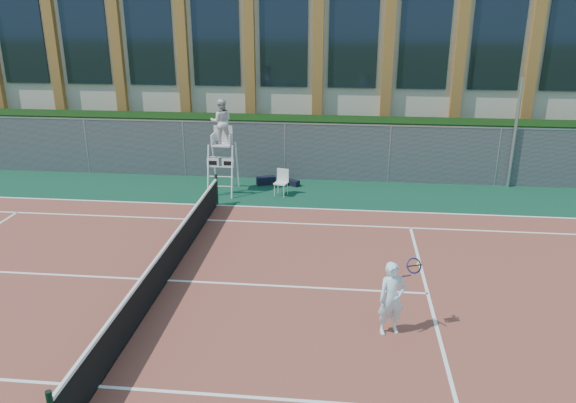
# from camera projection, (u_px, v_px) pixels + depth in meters

# --- Properties ---
(ground) EXTENTS (120.00, 120.00, 0.00)m
(ground) POSITION_uv_depth(u_px,v_px,m) (167.00, 281.00, 14.03)
(ground) COLOR #233814
(apron) EXTENTS (36.00, 20.00, 0.01)m
(apron) POSITION_uv_depth(u_px,v_px,m) (179.00, 264.00, 14.97)
(apron) COLOR #0D3D24
(apron) RESTS_ON ground
(tennis_court) EXTENTS (23.77, 10.97, 0.02)m
(tennis_court) POSITION_uv_depth(u_px,v_px,m) (167.00, 281.00, 14.02)
(tennis_court) COLOR brown
(tennis_court) RESTS_ON apron
(tennis_net) EXTENTS (0.10, 11.30, 1.10)m
(tennis_net) POSITION_uv_depth(u_px,v_px,m) (166.00, 262.00, 13.85)
(tennis_net) COLOR black
(tennis_net) RESTS_ON ground
(fence) EXTENTS (40.00, 0.06, 2.20)m
(fence) POSITION_uv_depth(u_px,v_px,m) (234.00, 150.00, 21.89)
(fence) COLOR #595E60
(fence) RESTS_ON ground
(hedge) EXTENTS (40.00, 1.40, 2.20)m
(hedge) POSITION_uv_depth(u_px,v_px,m) (240.00, 143.00, 23.02)
(hedge) COLOR black
(hedge) RESTS_ON ground
(building) EXTENTS (45.00, 10.60, 8.22)m
(building) POSITION_uv_depth(u_px,v_px,m) (266.00, 50.00, 29.42)
(building) COLOR beige
(building) RESTS_ON ground
(steel_pole) EXTENTS (0.12, 0.12, 4.08)m
(steel_pole) POSITION_uv_depth(u_px,v_px,m) (515.00, 134.00, 20.46)
(steel_pole) COLOR #9EA0A5
(steel_pole) RESTS_ON ground
(umpire_chair) EXTENTS (0.96, 1.47, 3.44)m
(umpire_chair) POSITION_uv_depth(u_px,v_px,m) (221.00, 124.00, 19.78)
(umpire_chair) COLOR white
(umpire_chair) RESTS_ON ground
(plastic_chair) EXTENTS (0.54, 0.54, 0.95)m
(plastic_chair) POSITION_uv_depth(u_px,v_px,m) (282.00, 180.00, 20.09)
(plastic_chair) COLOR silver
(plastic_chair) RESTS_ON apron
(sports_bag_near) EXTENTS (0.77, 0.53, 0.31)m
(sports_bag_near) POSITION_uv_depth(u_px,v_px,m) (266.00, 180.00, 21.34)
(sports_bag_near) COLOR black
(sports_bag_near) RESTS_ON apron
(sports_bag_far) EXTENTS (0.59, 0.50, 0.22)m
(sports_bag_far) POSITION_uv_depth(u_px,v_px,m) (292.00, 183.00, 21.24)
(sports_bag_far) COLOR black
(sports_bag_far) RESTS_ON apron
(tennis_player) EXTENTS (0.96, 0.71, 1.62)m
(tennis_player) POSITION_uv_depth(u_px,v_px,m) (392.00, 298.00, 11.57)
(tennis_player) COLOR white
(tennis_player) RESTS_ON tennis_court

